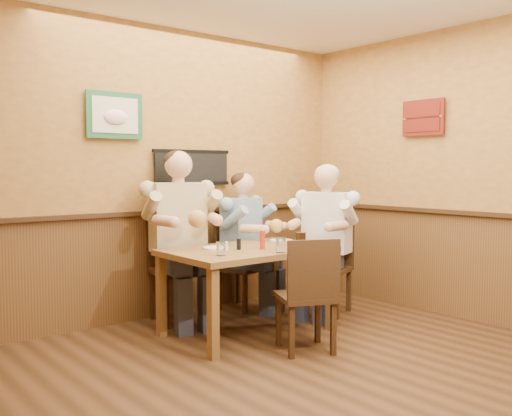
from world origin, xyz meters
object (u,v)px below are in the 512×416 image
at_px(chair_right_end, 327,267).
at_px(water_glass_left, 221,249).
at_px(diner_blue_polo, 241,248).
at_px(salt_shaker, 226,246).
at_px(diner_tan_shirt, 178,245).
at_px(dining_table, 248,259).
at_px(chair_near_side, 305,294).
at_px(chair_back_left, 178,268).
at_px(diner_white_elder, 327,247).
at_px(chair_back_right, 241,266).
at_px(water_glass_mid, 281,245).
at_px(cola_tumbler, 301,239).
at_px(pepper_shaker, 239,244).
at_px(hot_sauce_bottle, 262,239).

xyz_separation_m(chair_right_end, water_glass_left, (-1.47, -0.25, 0.34)).
height_order(diner_blue_polo, water_glass_left, diner_blue_polo).
bearing_deg(salt_shaker, diner_tan_shirt, 91.32).
bearing_deg(dining_table, diner_tan_shirt, 111.34).
relative_size(dining_table, salt_shaker, 17.38).
distance_m(chair_near_side, water_glass_left, 0.76).
bearing_deg(chair_back_left, diner_white_elder, -14.93).
xyz_separation_m(diner_tan_shirt, water_glass_left, (-0.16, -0.91, 0.08)).
relative_size(chair_back_right, diner_blue_polo, 0.70).
bearing_deg(dining_table, salt_shaker, -173.11).
relative_size(water_glass_mid, salt_shaker, 1.53).
bearing_deg(cola_tumbler, dining_table, 158.96).
bearing_deg(water_glass_left, chair_back_right, 45.36).
distance_m(dining_table, cola_tumbler, 0.52).
distance_m(diner_tan_shirt, pepper_shaker, 0.75).
bearing_deg(water_glass_mid, chair_near_side, -86.94).
bearing_deg(water_glass_left, diner_white_elder, 9.85).
relative_size(chair_near_side, water_glass_mid, 7.34).
bearing_deg(water_glass_mid, salt_shaker, 130.64).
height_order(chair_back_left, chair_back_right, chair_back_left).
bearing_deg(water_glass_left, diner_blue_polo, 45.36).
bearing_deg(salt_shaker, cola_tumbler, -11.47).
bearing_deg(chair_back_right, dining_table, -140.10).
bearing_deg(salt_shaker, water_glass_left, -135.27).
relative_size(cola_tumbler, hot_sauce_bottle, 0.67).
xyz_separation_m(water_glass_mid, salt_shaker, (-0.30, 0.35, -0.02)).
bearing_deg(diner_white_elder, water_glass_mid, -89.13).
height_order(chair_right_end, water_glass_mid, chair_right_end).
distance_m(chair_back_left, diner_white_elder, 1.47).
bearing_deg(dining_table, water_glass_left, -154.91).
xyz_separation_m(cola_tumbler, salt_shaker, (-0.72, 0.15, -0.02)).
distance_m(water_glass_left, water_glass_mid, 0.51).
distance_m(chair_back_right, diner_tan_shirt, 0.81).
height_order(chair_right_end, hot_sauce_bottle, hot_sauce_bottle).
height_order(water_glass_left, water_glass_mid, water_glass_mid).
distance_m(chair_right_end, salt_shaker, 1.34).
relative_size(diner_tan_shirt, hot_sauce_bottle, 7.98).
distance_m(chair_back_right, chair_right_end, 0.87).
distance_m(chair_near_side, diner_blue_polo, 1.47).
height_order(diner_blue_polo, diner_white_elder, diner_white_elder).
bearing_deg(water_glass_left, cola_tumbler, 1.57).
height_order(chair_back_right, chair_near_side, chair_near_side).
relative_size(diner_white_elder, water_glass_left, 12.02).
xyz_separation_m(chair_back_right, diner_blue_polo, (0.00, 0.00, 0.19)).
xyz_separation_m(cola_tumbler, hot_sauce_bottle, (-0.41, 0.04, 0.03)).
xyz_separation_m(chair_back_right, cola_tumbler, (-0.03, -0.91, 0.37)).
bearing_deg(water_glass_mid, water_glass_left, 159.12).
bearing_deg(chair_right_end, dining_table, -109.89).
height_order(diner_white_elder, cola_tumbler, diner_white_elder).
height_order(salt_shaker, pepper_shaker, pepper_shaker).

